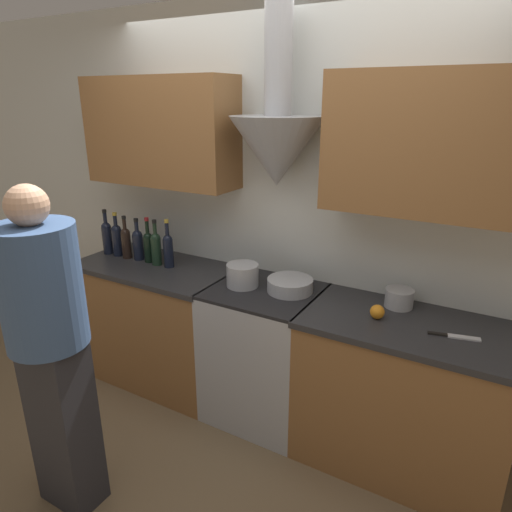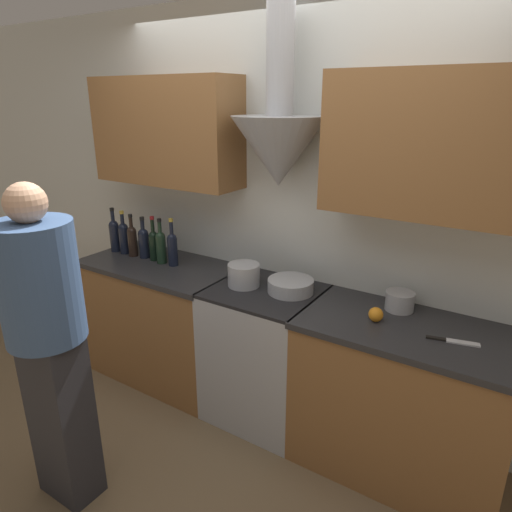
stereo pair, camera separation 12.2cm
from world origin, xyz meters
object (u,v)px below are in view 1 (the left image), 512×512
Objects in this scene: wine_bottle_4 at (148,245)px; saucepan at (399,298)px; wine_bottle_5 at (156,247)px; wine_bottle_2 at (126,241)px; wine_bottle_1 at (117,238)px; wine_bottle_3 at (138,243)px; stock_pot at (242,275)px; orange_fruit at (377,312)px; mixing_bowl at (290,285)px; person_foreground_left at (50,344)px; stove_range at (264,353)px; wine_bottle_6 at (168,249)px; wine_bottle_0 at (107,236)px.

saucepan is (1.74, 0.13, -0.07)m from wine_bottle_4.
wine_bottle_4 and wine_bottle_5 have the same top height.
wine_bottle_2 is 0.98× the size of wine_bottle_4.
wine_bottle_1 is 2.04m from saucepan.
wine_bottle_3 is 0.10m from wine_bottle_4.
wine_bottle_2 is at bearing 178.51° from stock_pot.
saucepan reaches higher than orange_fruit.
saucepan is (0.63, 0.11, 0.01)m from mixing_bowl.
orange_fruit is (0.86, -0.02, -0.03)m from stock_pot.
saucepan is 0.09× the size of person_foreground_left.
stove_range is at bearing 5.06° from stock_pot.
wine_bottle_2 is 1.14× the size of mixing_bowl.
wine_bottle_4 is at bearing -175.56° from saucepan.
wine_bottle_2 is at bearing 179.35° from stove_range.
wine_bottle_6 is 0.63m from stock_pot.
orange_fruit is at bearing -1.64° from stock_pot.
wine_bottle_0 is 0.40m from wine_bottle_4.
wine_bottle_0 is at bearing 178.31° from wine_bottle_2.
wine_bottle_4 reaches higher than mixing_bowl.
person_foreground_left is at bearing -60.92° from wine_bottle_2.
orange_fruit is 0.22m from saucepan.
wine_bottle_6 is 0.20× the size of person_foreground_left.
wine_bottle_0 is 1.00× the size of wine_bottle_6.
person_foreground_left is (0.43, -1.15, -0.10)m from wine_bottle_4.
person_foreground_left is (0.53, -1.14, -0.10)m from wine_bottle_3.
saucepan is at bearing 4.24° from wine_bottle_3.
wine_bottle_6 reaches higher than stove_range.
mixing_bowl is (1.11, 0.02, -0.08)m from wine_bottle_4.
wine_bottle_2 reaches higher than saucepan.
wine_bottle_4 is (0.30, 0.01, -0.01)m from wine_bottle_1.
wine_bottle_1 is 0.97× the size of wine_bottle_6.
wine_bottle_1 reaches higher than wine_bottle_4.
wine_bottle_0 is at bearing 126.11° from person_foreground_left.
stock_pot is 0.86m from orange_fruit.
stove_range is at bearing -1.56° from wine_bottle_6.
person_foreground_left is at bearing -53.89° from wine_bottle_0.
wine_bottle_5 reaches higher than mixing_bowl.
stock_pot reaches higher than orange_fruit.
person_foreground_left reaches higher than saucepan.
person_foreground_left reaches higher than wine_bottle_5.
person_foreground_left reaches higher than wine_bottle_0.
wine_bottle_0 reaches higher than wine_bottle_2.
wine_bottle_0 reaches higher than wine_bottle_3.
orange_fruit is at bearing -107.56° from saucepan.
wine_bottle_5 is 0.10m from wine_bottle_6.
orange_fruit is (2.07, -0.06, -0.10)m from wine_bottle_0.
wine_bottle_6 is at bearing 177.73° from orange_fruit.
stock_pot reaches higher than mixing_bowl.
wine_bottle_1 is 0.20m from wine_bottle_3.
wine_bottle_0 is at bearing -178.00° from wine_bottle_4.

